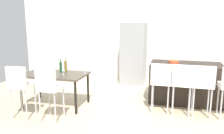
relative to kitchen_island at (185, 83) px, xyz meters
The scene contains 16 objects.
ground_plane 1.09m from the kitchen_island, 116.00° to the right, with size 10.00×10.00×0.00m, color #C6B28E.
back_wall 2.07m from the kitchen_island, 103.82° to the left, with size 10.00×0.12×2.90m, color silver.
kitchen_island is the anchor object (origin of this frame).
bar_chair_left 0.99m from the kitchen_island, 122.67° to the right, with size 0.40×0.40×1.05m.
bar_chair_middle 0.85m from the kitchen_island, 97.02° to the right, with size 0.42×0.42×1.05m.
bar_chair_right 0.89m from the kitchen_island, 70.21° to the right, with size 0.40×0.40×1.05m.
dining_table 3.01m from the kitchen_island, 160.05° to the right, with size 1.41×0.82×0.74m.
dining_chair_near 3.62m from the kitchen_island, 150.18° to the right, with size 0.42×0.42×1.05m.
dining_chair_far 3.09m from the kitchen_island, 144.36° to the right, with size 0.42×0.42×1.05m.
wine_bottle_left 2.91m from the kitchen_island, 162.59° to the right, with size 0.06×0.06×0.30m.
wine_bottle_inner 2.81m from the kitchen_island, 163.42° to the right, with size 0.06×0.06×0.32m.
wine_glass_middle 3.46m from the kitchen_island, 160.65° to the right, with size 0.07×0.07×0.17m.
wine_glass_right 2.37m from the kitchen_island, 159.26° to the right, with size 0.07×0.07×0.17m.
wine_glass_far 2.83m from the kitchen_island, 157.65° to the right, with size 0.07×0.07×0.17m.
refrigerator 2.03m from the kitchen_island, 137.89° to the left, with size 0.72×0.68×1.84m, color #939699.
fruit_bowl 0.57m from the kitchen_island, behind, with size 0.24×0.24×0.07m, color #C6512D.
Camera 1 is at (0.12, -4.50, 1.88)m, focal length 36.11 mm.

